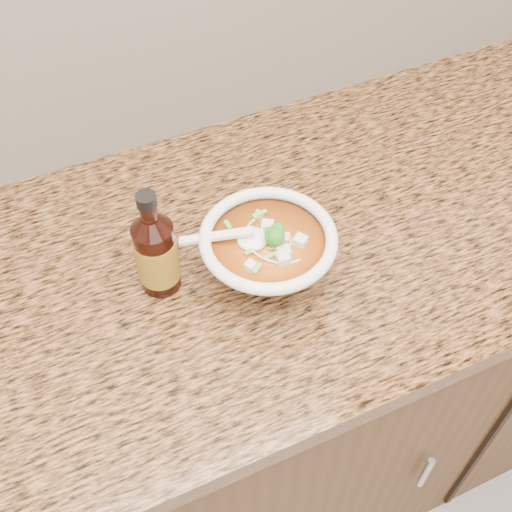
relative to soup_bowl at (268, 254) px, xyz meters
name	(u,v)px	position (x,y,z in m)	size (l,w,h in m)	color
cabinet	(208,398)	(-0.10, 0.07, -0.52)	(4.00, 0.65, 0.86)	#362210
counter_slab	(192,271)	(-0.10, 0.07, -0.07)	(4.00, 0.68, 0.04)	brown
soup_bowl	(268,254)	(0.00, 0.00, 0.00)	(0.23, 0.21, 0.12)	white
hot_sauce_bottle	(156,253)	(-0.16, 0.05, 0.02)	(0.08, 0.08, 0.19)	black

